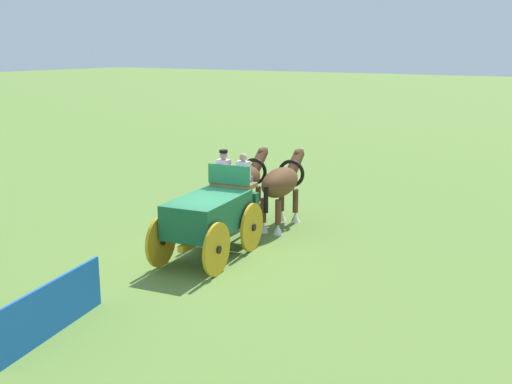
% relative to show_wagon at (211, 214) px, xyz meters
% --- Properties ---
extents(ground_plane, '(220.00, 220.00, 0.00)m').
position_rel_show_wagon_xyz_m(ground_plane, '(-0.18, -0.03, -1.19)').
color(ground_plane, olive).
extents(show_wagon, '(5.71, 2.15, 2.69)m').
position_rel_show_wagon_xyz_m(show_wagon, '(0.00, 0.00, 0.00)').
color(show_wagon, '#195B38').
rests_on(show_wagon, ground).
extents(draft_horse_near, '(3.14, 1.15, 2.22)m').
position_rel_show_wagon_xyz_m(draft_horse_near, '(3.36, 1.12, 0.16)').
color(draft_horse_near, brown).
rests_on(draft_horse_near, ground).
extents(draft_horse_off, '(3.17, 1.17, 2.25)m').
position_rel_show_wagon_xyz_m(draft_horse_off, '(3.54, -0.17, 0.19)').
color(draft_horse_off, brown).
rests_on(draft_horse_off, ground).
extents(sponsor_banner, '(3.14, 0.76, 1.10)m').
position_rel_show_wagon_xyz_m(sponsor_banner, '(-5.47, -0.12, -0.64)').
color(sponsor_banner, '#1959B2').
rests_on(sponsor_banner, ground).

